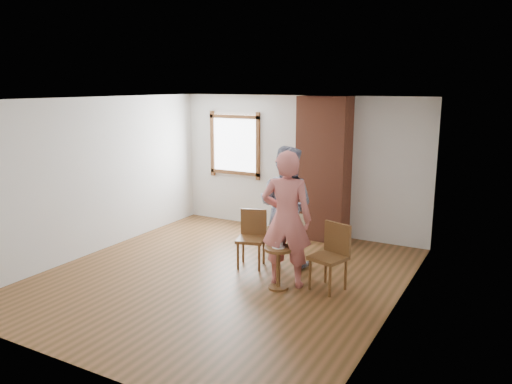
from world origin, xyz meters
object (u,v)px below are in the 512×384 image
stoneware_crock (303,224)px  person_pink (286,219)px  dining_chair_left (252,235)px  side_table (278,261)px  dining_chair_right (332,253)px  man (285,206)px

stoneware_crock → person_pink: person_pink is taller
dining_chair_left → side_table: bearing=-55.3°
dining_chair_right → person_pink: person_pink is taller
side_table → person_pink: person_pink is taller
man → dining_chair_left: bearing=40.1°
dining_chair_right → side_table: bearing=-132.8°
stoneware_crock → side_table: 2.49m
man → person_pink: bearing=118.0°
side_table → man: man is taller
dining_chair_right → side_table: (-0.64, -0.36, -0.12)m
stoneware_crock → man: 1.62m
man → person_pink: 0.88m
stoneware_crock → dining_chair_right: 2.43m
man → person_pink: size_ratio=0.97×
dining_chair_right → person_pink: (-0.61, -0.20, 0.45)m
stoneware_crock → side_table: size_ratio=0.81×
stoneware_crock → man: man is taller
stoneware_crock → person_pink: bearing=-72.5°
stoneware_crock → man: bearing=-77.7°
person_pink → man: bearing=-79.1°
dining_chair_left → man: (0.42, 0.33, 0.45)m
stoneware_crock → dining_chair_left: bearing=-93.4°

